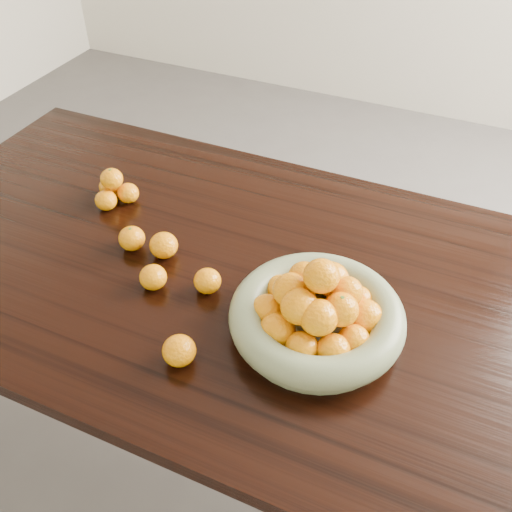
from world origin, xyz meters
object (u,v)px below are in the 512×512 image
at_px(orange_pyramid, 114,190).
at_px(loose_orange_0, 132,238).
at_px(dining_table, 256,301).
at_px(fruit_bowl, 317,313).

height_order(orange_pyramid, loose_orange_0, orange_pyramid).
bearing_deg(orange_pyramid, loose_orange_0, -43.94).
distance_m(dining_table, orange_pyramid, 0.51).
relative_size(orange_pyramid, loose_orange_0, 1.86).
xyz_separation_m(orange_pyramid, loose_orange_0, (0.15, -0.15, -0.01)).
relative_size(dining_table, loose_orange_0, 29.99).
bearing_deg(orange_pyramid, dining_table, -13.36).
height_order(fruit_bowl, orange_pyramid, fruit_bowl).
relative_size(dining_table, fruit_bowl, 5.32).
bearing_deg(loose_orange_0, dining_table, 6.19).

